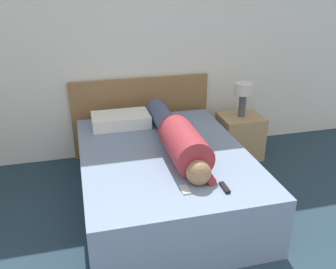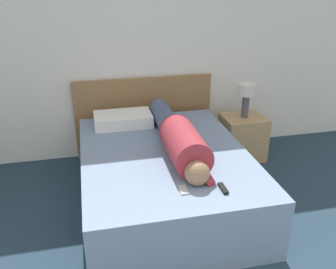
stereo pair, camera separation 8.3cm
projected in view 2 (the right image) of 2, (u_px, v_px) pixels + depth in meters
wall_back at (139, 49)px, 4.35m from camera, size 6.05×0.06×2.60m
bed at (165, 178)px, 3.66m from camera, size 1.56×2.06×0.56m
headboard at (144, 116)px, 4.63m from camera, size 1.68×0.04×0.97m
nightstand at (243, 137)px, 4.58m from camera, size 0.50×0.43×0.53m
table_lamp at (246, 94)px, 4.35m from camera, size 0.21×0.21×0.41m
person_lying at (179, 138)px, 3.50m from camera, size 0.33×1.66×0.33m
pillow_near_headboard at (123, 119)px, 4.14m from camera, size 0.63×0.37×0.13m
tv_remote at (223, 188)px, 2.94m from camera, size 0.04×0.15×0.02m
cell_phone at (183, 190)px, 2.93m from camera, size 0.06×0.13×0.01m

